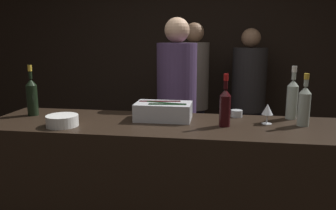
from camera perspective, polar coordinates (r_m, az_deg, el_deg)
The scene contains 13 objects.
wall_back_chalkboard at distance 4.16m, azimuth 4.16°, elevation 9.32°, with size 6.40×0.06×2.80m.
bar_counter at distance 2.41m, azimuth -0.13°, elevation -14.56°, with size 2.51×0.68×0.98m.
ice_bin_with_bottles at distance 2.32m, azimuth -0.75°, elevation -0.89°, with size 0.39×0.24×0.13m.
bowl_white at distance 2.27m, azimuth -17.94°, elevation -2.55°, with size 0.21×0.21×0.07m.
wine_glass at distance 2.30m, azimuth 16.93°, elevation -0.84°, with size 0.08×0.08×0.14m.
candle_votive at distance 2.47m, azimuth 11.87°, elevation -1.44°, with size 0.08×0.08×0.05m.
white_wine_bottle at distance 2.50m, azimuth 20.82°, elevation 1.26°, with size 0.08×0.08×0.38m.
champagne_bottle at distance 2.65m, azimuth -22.61°, elevation 1.52°, with size 0.08×0.08×0.38m.
red_wine_bottle_tall at distance 2.17m, azimuth 9.90°, elevation -0.13°, with size 0.07×0.07×0.35m.
rose_wine_bottle at distance 2.32m, azimuth 22.64°, elevation 0.08°, with size 0.08×0.08×0.35m.
person_in_hoodie at distance 2.85m, azimuth 1.52°, elevation -0.34°, with size 0.34×0.34×1.73m.
person_blond_tee at distance 3.80m, azimuth 13.80°, elevation 1.59°, with size 0.38×0.38×1.67m.
person_grey_polo at distance 3.64m, azimuth 4.45°, elevation 2.21°, with size 0.33×0.33×1.72m.
Camera 1 is at (0.33, -1.80, 1.54)m, focal length 35.00 mm.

